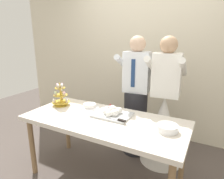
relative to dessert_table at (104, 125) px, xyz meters
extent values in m
plane|color=#564C47|center=(0.00, 0.00, -0.70)|extent=(8.00, 8.00, 0.00)
cube|color=beige|center=(0.00, 1.45, 0.75)|extent=(5.20, 0.10, 2.90)
cube|color=silver|center=(0.00, 0.00, 0.05)|extent=(1.80, 0.80, 0.05)
cylinder|color=olive|center=(-0.82, -0.32, -0.34)|extent=(0.06, 0.06, 0.72)
cylinder|color=olive|center=(-0.82, 0.32, -0.34)|extent=(0.06, 0.06, 0.72)
cylinder|color=olive|center=(0.82, 0.32, -0.34)|extent=(0.06, 0.06, 0.72)
cylinder|color=gold|center=(-0.71, 0.11, 0.08)|extent=(0.17, 0.17, 0.01)
cylinder|color=gold|center=(-0.71, 0.11, 0.23)|extent=(0.01, 0.01, 0.31)
cylinder|color=gold|center=(-0.71, 0.11, 0.12)|extent=(0.23, 0.23, 0.01)
cylinder|color=#D1B784|center=(-0.62, 0.12, 0.14)|extent=(0.04, 0.04, 0.03)
sphere|color=white|center=(-0.62, 0.12, 0.16)|extent=(0.04, 0.04, 0.04)
cylinder|color=#D1B784|center=(-0.76, 0.18, 0.14)|extent=(0.04, 0.04, 0.03)
sphere|color=#D6B27A|center=(-0.76, 0.18, 0.16)|extent=(0.04, 0.04, 0.04)
cylinder|color=#D1B784|center=(-0.76, 0.04, 0.14)|extent=(0.04, 0.04, 0.03)
sphere|color=white|center=(-0.76, 0.04, 0.16)|extent=(0.04, 0.04, 0.04)
cylinder|color=gold|center=(-0.71, 0.11, 0.21)|extent=(0.18, 0.18, 0.01)
cylinder|color=#D1B784|center=(-0.65, 0.11, 0.23)|extent=(0.04, 0.04, 0.03)
sphere|color=#EAB7C6|center=(-0.65, 0.11, 0.25)|extent=(0.04, 0.04, 0.04)
cylinder|color=#D1B784|center=(-0.74, 0.16, 0.23)|extent=(0.04, 0.04, 0.03)
sphere|color=white|center=(-0.74, 0.16, 0.25)|extent=(0.04, 0.04, 0.04)
cylinder|color=#D1B784|center=(-0.74, 0.05, 0.23)|extent=(0.04, 0.04, 0.03)
sphere|color=beige|center=(-0.74, 0.05, 0.25)|extent=(0.04, 0.04, 0.04)
cylinder|color=gold|center=(-0.71, 0.11, 0.31)|extent=(0.13, 0.13, 0.01)
cylinder|color=#D1B784|center=(-0.67, 0.10, 0.33)|extent=(0.04, 0.04, 0.03)
sphere|color=white|center=(-0.67, 0.10, 0.35)|extent=(0.04, 0.04, 0.04)
cylinder|color=#D1B784|center=(-0.71, 0.14, 0.33)|extent=(0.04, 0.04, 0.03)
sphere|color=#EAB7C6|center=(-0.71, 0.14, 0.35)|extent=(0.04, 0.04, 0.04)
cylinder|color=#D1B784|center=(-0.75, 0.10, 0.33)|extent=(0.04, 0.04, 0.03)
sphere|color=#EAB7C6|center=(-0.75, 0.10, 0.35)|extent=(0.04, 0.04, 0.04)
cylinder|color=#D1B784|center=(-0.70, 0.07, 0.33)|extent=(0.04, 0.04, 0.03)
sphere|color=white|center=(-0.70, 0.07, 0.35)|extent=(0.04, 0.04, 0.04)
cube|color=silver|center=(0.05, 0.11, 0.09)|extent=(0.42, 0.31, 0.02)
sphere|color=white|center=(0.09, 0.11, 0.13)|extent=(0.08, 0.08, 0.08)
sphere|color=white|center=(0.10, 0.17, 0.13)|extent=(0.08, 0.08, 0.08)
sphere|color=white|center=(0.05, 0.17, 0.13)|extent=(0.08, 0.08, 0.08)
sphere|color=white|center=(0.02, 0.15, 0.13)|extent=(0.10, 0.10, 0.10)
sphere|color=white|center=(-0.01, 0.11, 0.13)|extent=(0.10, 0.10, 0.10)
sphere|color=white|center=(0.00, 0.07, 0.13)|extent=(0.08, 0.08, 0.08)
sphere|color=white|center=(0.05, 0.04, 0.12)|extent=(0.08, 0.08, 0.08)
sphere|color=white|center=(0.09, 0.07, 0.13)|extent=(0.08, 0.08, 0.08)
sphere|color=white|center=(0.05, 0.11, 0.14)|extent=(0.11, 0.11, 0.11)
sphere|color=#B21923|center=(0.04, 0.12, 0.18)|extent=(0.02, 0.02, 0.02)
sphere|color=#DB474C|center=(0.07, 0.11, 0.18)|extent=(0.02, 0.02, 0.02)
sphere|color=#2D1938|center=(0.07, 0.13, 0.18)|extent=(0.02, 0.02, 0.02)
sphere|color=#DB474C|center=(0.01, 0.10, 0.18)|extent=(0.02, 0.02, 0.02)
sphere|color=#B21923|center=(0.00, 0.15, 0.19)|extent=(0.02, 0.02, 0.02)
cube|color=silver|center=(0.08, 0.00, 0.10)|extent=(0.23, 0.04, 0.00)
cube|color=black|center=(0.23, -0.02, 0.11)|extent=(0.09, 0.03, 0.02)
cylinder|color=white|center=(0.68, 0.03, 0.08)|extent=(0.20, 0.20, 0.01)
cylinder|color=white|center=(0.69, 0.03, 0.09)|extent=(0.20, 0.20, 0.01)
cylinder|color=white|center=(0.68, 0.03, 0.10)|extent=(0.20, 0.20, 0.01)
cylinder|color=white|center=(0.68, 0.04, 0.11)|extent=(0.20, 0.20, 0.01)
cylinder|color=white|center=(0.68, 0.04, 0.12)|extent=(0.20, 0.20, 0.01)
cylinder|color=white|center=(0.69, 0.03, 0.13)|extent=(0.20, 0.20, 0.01)
cylinder|color=white|center=(-0.32, 0.20, 0.08)|extent=(0.24, 0.24, 0.01)
cylinder|color=white|center=(-0.32, 0.20, 0.11)|extent=(0.16, 0.16, 0.05)
cylinder|color=#232328|center=(0.10, 0.70, -0.24)|extent=(0.32, 0.32, 0.92)
cube|color=white|center=(0.10, 0.70, 0.49)|extent=(0.36, 0.23, 0.54)
sphere|color=#D8B293|center=(0.10, 0.70, 0.85)|extent=(0.21, 0.21, 0.21)
cylinder|color=white|center=(-0.10, 0.68, 0.60)|extent=(0.12, 0.49, 0.28)
cylinder|color=white|center=(0.28, 0.72, 0.60)|extent=(0.12, 0.49, 0.28)
cube|color=navy|center=(0.09, 0.59, 0.49)|extent=(0.05, 0.02, 0.36)
cone|color=white|center=(0.50, 0.67, -0.24)|extent=(0.56, 0.56, 0.92)
cube|color=white|center=(0.50, 0.67, 0.49)|extent=(0.35, 0.22, 0.54)
sphere|color=tan|center=(0.50, 0.67, 0.85)|extent=(0.21, 0.21, 0.21)
cylinder|color=white|center=(0.30, 0.66, 0.60)|extent=(0.11, 0.49, 0.28)
cylinder|color=white|center=(0.68, 0.69, 0.60)|extent=(0.11, 0.49, 0.28)
camera|label=1|loc=(1.02, -1.72, 0.97)|focal=31.59mm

